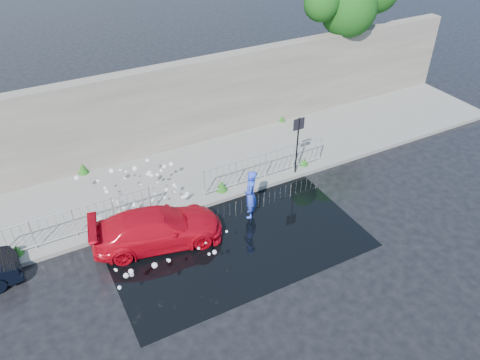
{
  "coord_description": "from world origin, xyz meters",
  "views": [
    {
      "loc": [
        -4.66,
        -9.04,
        10.3
      ],
      "look_at": [
        1.52,
        2.58,
        1.0
      ],
      "focal_mm": 35.0,
      "sensor_mm": 36.0,
      "label": 1
    }
  ],
  "objects": [
    {
      "name": "sign_post",
      "position": [
        4.2,
        3.1,
        1.72
      ],
      "size": [
        0.45,
        0.06,
        2.5
      ],
      "color": "black",
      "rests_on": "ground"
    },
    {
      "name": "person",
      "position": [
        1.5,
        1.8,
        0.9
      ],
      "size": [
        0.7,
        0.78,
        1.8
      ],
      "primitive_type": "imported",
      "rotation": [
        0.0,
        0.0,
        -2.11
      ],
      "color": "blue",
      "rests_on": "ground"
    },
    {
      "name": "curb",
      "position": [
        0.0,
        3.0,
        0.08
      ],
      "size": [
        30.0,
        0.25,
        0.16
      ],
      "primitive_type": "cube",
      "color": "slate",
      "rests_on": "ground"
    },
    {
      "name": "tree",
      "position": [
        9.74,
        7.42,
        4.77
      ],
      "size": [
        4.77,
        2.53,
        6.2
      ],
      "color": "#332114",
      "rests_on": "ground"
    },
    {
      "name": "water_spray",
      "position": [
        -1.9,
        3.39,
        0.77
      ],
      "size": [
        3.61,
        5.81,
        0.88
      ],
      "color": "white",
      "rests_on": "ground"
    },
    {
      "name": "pavement",
      "position": [
        0.0,
        5.0,
        0.07
      ],
      "size": [
        30.0,
        4.0,
        0.15
      ],
      "primitive_type": "cube",
      "color": "slate",
      "rests_on": "ground"
    },
    {
      "name": "red_car",
      "position": [
        -1.73,
        2.0,
        0.59
      ],
      "size": [
        4.33,
        2.45,
        1.19
      ],
      "primitive_type": "imported",
      "rotation": [
        0.0,
        0.0,
        1.37
      ],
      "color": "red",
      "rests_on": "ground"
    },
    {
      "name": "railing_right",
      "position": [
        3.0,
        3.35,
        0.74
      ],
      "size": [
        5.05,
        0.05,
        1.1
      ],
      "color": "silver",
      "rests_on": "pavement"
    },
    {
      "name": "railing_left",
      "position": [
        -4.0,
        3.35,
        0.74
      ],
      "size": [
        5.05,
        0.05,
        1.1
      ],
      "color": "silver",
      "rests_on": "pavement"
    },
    {
      "name": "retaining_wall",
      "position": [
        0.0,
        7.2,
        1.9
      ],
      "size": [
        30.0,
        0.6,
        3.5
      ],
      "primitive_type": "cube",
      "color": "#635C53",
      "rests_on": "pavement"
    },
    {
      "name": "ground",
      "position": [
        0.0,
        0.0,
        0.0
      ],
      "size": [
        90.0,
        90.0,
        0.0
      ],
      "primitive_type": "plane",
      "color": "black",
      "rests_on": "ground"
    },
    {
      "name": "puddle",
      "position": [
        0.5,
        1.0,
        0.01
      ],
      "size": [
        8.0,
        5.0,
        0.01
      ],
      "primitive_type": "cube",
      "color": "black",
      "rests_on": "ground"
    },
    {
      "name": "weeds",
      "position": [
        -0.31,
        4.56,
        0.32
      ],
      "size": [
        12.17,
        3.93,
        0.42
      ],
      "color": "#124211",
      "rests_on": "pavement"
    }
  ]
}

